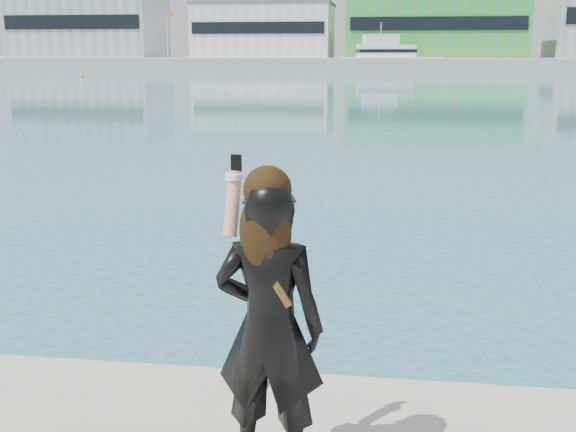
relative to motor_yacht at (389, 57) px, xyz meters
name	(u,v)px	position (x,y,z in m)	size (l,w,h in m)	color
far_quay	(387,63)	(-0.24, 14.45, -1.11)	(320.00, 40.00, 2.00)	#9E9E99
warehouse_grey_left	(89,25)	(-55.24, 12.43, 5.65)	(26.52, 16.36, 11.50)	gray
warehouse_white	(265,30)	(-22.24, 12.43, 4.65)	(24.48, 15.35, 9.50)	silver
warehouse_green	(435,27)	(7.76, 12.43, 5.15)	(30.60, 16.36, 10.50)	green
flagpole_left	(167,31)	(-38.14, 5.45, 4.43)	(1.28, 0.16, 8.00)	silver
flagpole_right	(526,29)	(21.86, 5.45, 4.43)	(1.28, 0.16, 8.00)	silver
motor_yacht	(389,57)	(0.00, 0.00, 0.00)	(16.68, 7.82, 7.51)	white
buoy_far	(82,77)	(-36.81, -34.23, -2.11)	(0.50, 0.50, 0.50)	yellow
woman	(269,319)	(-0.03, -115.75, -0.46)	(0.61, 0.43, 1.69)	black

